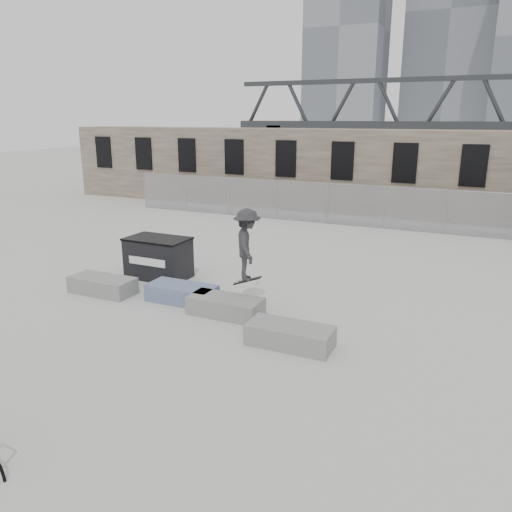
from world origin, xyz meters
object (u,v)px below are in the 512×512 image
at_px(planter_center_right, 225,305).
at_px(skateboarder, 247,245).
at_px(planter_far_left, 103,284).
at_px(dumpster, 158,258).
at_px(planter_offset, 290,335).
at_px(planter_center_left, 182,293).

xyz_separation_m(planter_center_right, skateboarder, (0.43, 0.46, 1.61)).
distance_m(planter_far_left, dumpster, 2.13).
distance_m(dumpster, skateboarder, 4.41).
bearing_deg(planter_offset, planter_center_right, 155.30).
distance_m(planter_center_right, planter_offset, 2.47).
bearing_deg(planter_far_left, dumpster, 71.73).
xyz_separation_m(planter_center_left, dumpster, (-1.92, 1.60, 0.41)).
distance_m(planter_center_left, dumpster, 2.53).
distance_m(planter_center_right, skateboarder, 1.73).
height_order(planter_center_left, skateboarder, skateboarder).
distance_m(planter_far_left, planter_center_left, 2.60).
bearing_deg(planter_offset, dumpster, 152.54).
relative_size(planter_center_right, planter_offset, 1.00).
relative_size(planter_center_left, dumpster, 0.97).
bearing_deg(planter_center_right, dumpster, 150.86).
xyz_separation_m(planter_center_left, planter_offset, (3.86, -1.40, 0.00)).
height_order(planter_center_right, skateboarder, skateboarder).
xyz_separation_m(planter_far_left, planter_center_right, (4.19, 0.01, 0.00)).
distance_m(planter_far_left, skateboarder, 4.92).
relative_size(planter_offset, dumpster, 0.97).
distance_m(planter_center_left, planter_offset, 4.10).
xyz_separation_m(planter_center_right, dumpster, (-3.53, 1.97, 0.41)).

